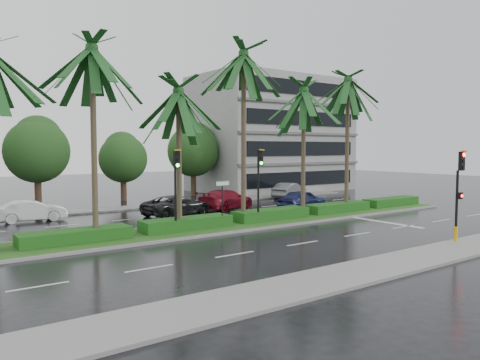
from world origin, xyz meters
TOP-DOWN VIEW (x-y plane):
  - ground at (0.00, 0.00)m, footprint 120.00×120.00m
  - near_sidewalk at (0.00, -10.20)m, footprint 40.00×2.40m
  - far_sidewalk at (0.00, 12.00)m, footprint 40.00×2.00m
  - median at (0.00, 1.00)m, footprint 36.00×4.00m
  - hedge at (0.00, 1.00)m, footprint 35.20×1.40m
  - lane_markings at (3.04, -0.43)m, footprint 34.00×13.06m
  - palm_row at (-1.25, 1.02)m, footprint 26.30×4.20m
  - signal_near at (6.00, -9.39)m, footprint 0.34×0.45m
  - signal_median_left at (-4.00, 0.30)m, footprint 0.34×0.42m
  - signal_median_right at (1.50, 0.30)m, footprint 0.34×0.42m
  - street_sign at (-1.00, 0.48)m, footprint 0.95×0.09m
  - bg_trees at (-1.52, 17.59)m, footprint 32.88×5.28m
  - building at (17.00, 18.00)m, footprint 16.00×10.00m
  - car_white at (-9.07, 9.84)m, footprint 1.71×4.16m
  - car_darkgrey at (-0.50, 6.80)m, footprint 3.22×5.31m
  - car_red at (4.00, 7.53)m, footprint 3.72×5.53m
  - car_blue at (8.50, 4.00)m, footprint 2.39×4.54m
  - car_grey at (13.00, 10.49)m, footprint 2.95×4.53m

SIDE VIEW (x-z plane):
  - ground at x=0.00m, z-range 0.00..0.00m
  - lane_markings at x=3.04m, z-range 0.00..0.01m
  - near_sidewalk at x=0.00m, z-range 0.00..0.12m
  - far_sidewalk at x=0.00m, z-range 0.00..0.12m
  - median at x=0.00m, z-range 0.00..0.16m
  - hedge at x=0.00m, z-range 0.15..0.75m
  - car_white at x=-9.07m, z-range 0.00..1.34m
  - car_darkgrey at x=-0.50m, z-range 0.00..1.38m
  - car_grey at x=13.00m, z-range 0.00..1.41m
  - car_blue at x=8.50m, z-range 0.00..1.47m
  - car_red at x=4.00m, z-range 0.00..1.49m
  - street_sign at x=-1.00m, z-range 0.82..3.42m
  - signal_near at x=6.00m, z-range 0.32..4.68m
  - signal_median_left at x=-4.00m, z-range 0.82..5.18m
  - signal_median_right at x=1.50m, z-range 0.82..5.18m
  - bg_trees at x=-1.52m, z-range 0.69..8.32m
  - building at x=17.00m, z-range 0.00..12.00m
  - palm_row at x=-1.25m, z-range 2.84..13.64m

